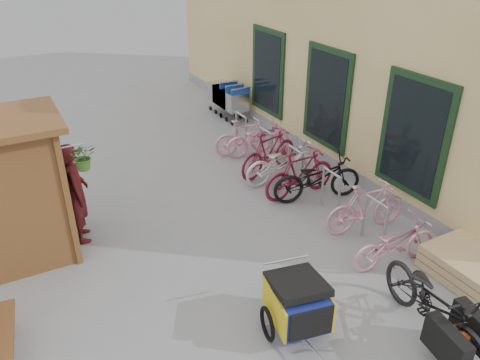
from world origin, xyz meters
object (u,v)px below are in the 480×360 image
bike_4 (283,161)px  bike_7 (244,137)px  pallet_stack (469,266)px  bike_0 (395,243)px  cargo_bike (436,306)px  child_trailer (298,301)px  bike_5 (269,152)px  bike_2 (317,178)px  bike_3 (300,173)px  shopping_carts (228,96)px  bike_6 (258,138)px  bike_1 (366,207)px  person_kiosk (76,193)px

bike_4 → bike_7: bearing=2.8°
pallet_stack → bike_0: bike_0 is taller
cargo_bike → bike_7: cargo_bike is taller
child_trailer → bike_0: child_trailer is taller
cargo_bike → bike_5: 5.19m
bike_2 → bike_3: bike_3 is taller
bike_0 → bike_2: (0.17, 2.30, 0.08)m
bike_3 → bike_7: 2.32m
shopping_carts → cargo_bike: shopping_carts is taller
child_trailer → bike_5: (2.13, 4.21, 0.02)m
cargo_bike → bike_0: 1.56m
bike_6 → pallet_stack: bearing=-166.5°
bike_3 → bike_2: bearing=-145.9°
shopping_carts → child_trailer: size_ratio=1.07×
bike_3 → bike_7: bike_3 is taller
bike_1 → bike_3: size_ratio=0.96×
person_kiosk → bike_6: person_kiosk is taller
bike_5 → bike_7: 1.17m
bike_7 → child_trailer: bearing=168.7°
cargo_bike → bike_0: cargo_bike is taller
bike_6 → bike_4: bearing=178.4°
pallet_stack → bike_1: bike_1 is taller
bike_5 → bike_6: bike_5 is taller
bike_1 → bike_4: bearing=14.9°
child_trailer → bike_4: (2.19, 3.76, -0.03)m
shopping_carts → child_trailer: bearing=-110.7°
pallet_stack → bike_3: bike_3 is taller
bike_7 → person_kiosk: bearing=123.1°
shopping_carts → cargo_bike: bearing=-99.4°
shopping_carts → bike_2: shopping_carts is taller
shopping_carts → bike_7: size_ratio=1.10×
bike_2 → bike_7: size_ratio=1.23×
bike_2 → bike_6: size_ratio=1.13×
shopping_carts → bike_5: 3.85m
child_trailer → cargo_bike: cargo_bike is taller
bike_6 → bike_5: bearing=170.9°
person_kiosk → bike_0: (4.29, -3.15, -0.50)m
person_kiosk → bike_0: person_kiosk is taller
cargo_bike → bike_6: size_ratio=1.28×
bike_0 → cargo_bike: bearing=159.8°
bike_2 → bike_7: 2.63m
bike_3 → bike_5: (-0.03, 1.16, 0.01)m
cargo_bike → person_kiosk: (-3.61, 4.55, 0.39)m
shopping_carts → person_kiosk: size_ratio=0.91×
child_trailer → bike_1: 2.85m
bike_1 → bike_2: bearing=12.2°
cargo_bike → bike_3: 4.05m
child_trailer → cargo_bike: size_ratio=0.74×
child_trailer → bike_7: 5.79m
pallet_stack → shopping_carts: size_ratio=0.73×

